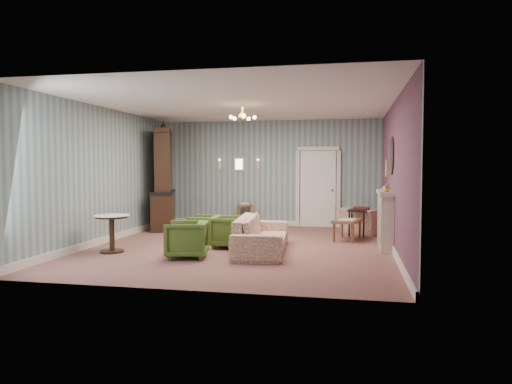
% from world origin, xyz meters
% --- Properties ---
extents(floor, '(7.00, 7.00, 0.00)m').
position_xyz_m(floor, '(0.00, 0.00, 0.00)').
color(floor, '#86564E').
rests_on(floor, ground).
extents(ceiling, '(7.00, 7.00, 0.00)m').
position_xyz_m(ceiling, '(0.00, 0.00, 2.90)').
color(ceiling, white).
rests_on(ceiling, ground).
extents(wall_back, '(6.00, 0.00, 6.00)m').
position_xyz_m(wall_back, '(0.00, 3.50, 1.45)').
color(wall_back, slate).
rests_on(wall_back, ground).
extents(wall_front, '(6.00, 0.00, 6.00)m').
position_xyz_m(wall_front, '(0.00, -3.50, 1.45)').
color(wall_front, slate).
rests_on(wall_front, ground).
extents(wall_left, '(0.00, 7.00, 7.00)m').
position_xyz_m(wall_left, '(-3.00, 0.00, 1.45)').
color(wall_left, slate).
rests_on(wall_left, ground).
extents(wall_right, '(0.00, 7.00, 7.00)m').
position_xyz_m(wall_right, '(3.00, 0.00, 1.45)').
color(wall_right, slate).
rests_on(wall_right, ground).
extents(wall_right_floral, '(0.00, 7.00, 7.00)m').
position_xyz_m(wall_right_floral, '(2.98, 0.00, 1.45)').
color(wall_right_floral, '#AB5561').
rests_on(wall_right_floral, ground).
extents(door, '(1.12, 0.12, 2.16)m').
position_xyz_m(door, '(1.30, 3.46, 1.08)').
color(door, white).
rests_on(door, floor).
extents(olive_chair_a, '(0.78, 0.82, 0.73)m').
position_xyz_m(olive_chair_a, '(-0.72, -1.37, 0.36)').
color(olive_chair_a, '#446122').
rests_on(olive_chair_a, floor).
extents(olive_chair_b, '(0.71, 0.75, 0.71)m').
position_xyz_m(olive_chair_b, '(-0.21, -0.20, 0.35)').
color(olive_chair_b, '#446122').
rests_on(olive_chair_b, floor).
extents(olive_chair_c, '(0.64, 0.68, 0.66)m').
position_xyz_m(olive_chair_c, '(-0.89, 0.28, 0.33)').
color(olive_chair_c, '#446122').
rests_on(olive_chair_c, floor).
extents(sofa_chintz, '(0.88, 2.37, 0.91)m').
position_xyz_m(sofa_chintz, '(0.50, -0.51, 0.45)').
color(sofa_chintz, '#97463D').
rests_on(sofa_chintz, floor).
extents(wingback_chair, '(1.15, 1.08, 0.84)m').
position_xyz_m(wingback_chair, '(2.48, 2.37, 0.42)').
color(wingback_chair, '#97463D').
rests_on(wingback_chair, floor).
extents(dresser, '(1.07, 1.75, 2.75)m').
position_xyz_m(dresser, '(-2.65, 2.23, 1.37)').
color(dresser, black).
rests_on(dresser, floor).
extents(fireplace, '(0.30, 1.40, 1.16)m').
position_xyz_m(fireplace, '(2.86, 0.40, 0.58)').
color(fireplace, beige).
rests_on(fireplace, floor).
extents(mantel_vase, '(0.15, 0.15, 0.15)m').
position_xyz_m(mantel_vase, '(2.84, 0.00, 1.23)').
color(mantel_vase, gold).
rests_on(mantel_vase, fireplace).
extents(oval_mirror, '(0.04, 0.76, 0.84)m').
position_xyz_m(oval_mirror, '(2.96, 0.40, 1.85)').
color(oval_mirror, white).
rests_on(oval_mirror, wall_right).
extents(framed_print, '(0.04, 0.34, 0.42)m').
position_xyz_m(framed_print, '(2.97, 1.75, 1.60)').
color(framed_print, gold).
rests_on(framed_print, wall_right).
extents(coffee_table, '(0.69, 1.00, 0.47)m').
position_xyz_m(coffee_table, '(2.10, 1.22, 0.23)').
color(coffee_table, brown).
rests_on(coffee_table, floor).
extents(side_table_black, '(0.48, 0.48, 0.63)m').
position_xyz_m(side_table_black, '(2.34, 1.93, 0.31)').
color(side_table_black, black).
rests_on(side_table_black, floor).
extents(pedestal_table, '(0.72, 0.72, 0.72)m').
position_xyz_m(pedestal_table, '(-2.30, -1.16, 0.36)').
color(pedestal_table, black).
rests_on(pedestal_table, floor).
extents(nesting_table, '(0.51, 0.59, 0.66)m').
position_xyz_m(nesting_table, '(-0.68, 3.15, 0.33)').
color(nesting_table, brown).
rests_on(nesting_table, floor).
extents(gilt_mirror_back, '(0.28, 0.06, 0.36)m').
position_xyz_m(gilt_mirror_back, '(-0.90, 3.46, 1.70)').
color(gilt_mirror_back, gold).
rests_on(gilt_mirror_back, wall_back).
extents(sconce_left, '(0.16, 0.12, 0.30)m').
position_xyz_m(sconce_left, '(-1.45, 3.44, 1.70)').
color(sconce_left, gold).
rests_on(sconce_left, wall_back).
extents(sconce_right, '(0.16, 0.12, 0.30)m').
position_xyz_m(sconce_right, '(-0.35, 3.44, 1.70)').
color(sconce_right, gold).
rests_on(sconce_right, wall_back).
extents(chandelier, '(0.56, 0.56, 0.36)m').
position_xyz_m(chandelier, '(0.00, 0.00, 2.63)').
color(chandelier, gold).
rests_on(chandelier, ceiling).
extents(burgundy_cushion, '(0.41, 0.28, 0.39)m').
position_xyz_m(burgundy_cushion, '(2.43, 2.22, 0.48)').
color(burgundy_cushion, maroon).
rests_on(burgundy_cushion, wingback_chair).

